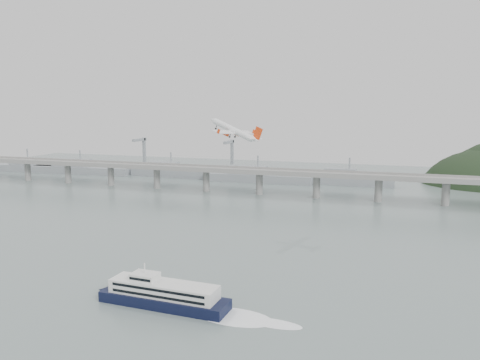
% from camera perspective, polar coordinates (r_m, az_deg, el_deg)
% --- Properties ---
extents(ground, '(900.00, 900.00, 0.00)m').
position_cam_1_polar(ground, '(217.61, -4.63, -11.59)').
color(ground, slate).
rests_on(ground, ground).
extents(bridge, '(800.00, 22.00, 23.90)m').
position_cam_1_polar(bridge, '(400.20, 6.35, 0.49)').
color(bridge, gray).
rests_on(bridge, ground).
extents(distant_fleet, '(453.00, 60.90, 40.00)m').
position_cam_1_polar(distant_fleet, '(514.85, -9.15, 1.03)').
color(distant_fleet, gray).
rests_on(distant_fleet, ground).
extents(ferry, '(85.50, 16.48, 16.12)m').
position_cam_1_polar(ferry, '(188.13, -9.25, -13.63)').
color(ferry, black).
rests_on(ferry, ground).
extents(airliner, '(39.62, 36.97, 16.66)m').
position_cam_1_polar(airliner, '(289.75, -0.72, 6.03)').
color(airliner, white).
rests_on(airliner, ground).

